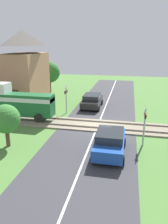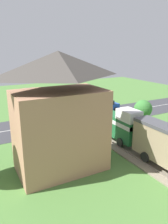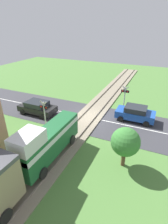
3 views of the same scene
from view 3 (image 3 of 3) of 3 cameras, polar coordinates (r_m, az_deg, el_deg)
ground_plane at (r=18.74m, az=1.50°, el=-1.79°), size 60.00×60.00×0.00m
road_surface at (r=18.73m, az=1.50°, el=-1.76°), size 48.00×6.40×0.02m
track_bed at (r=18.71m, az=1.50°, el=-1.61°), size 2.80×48.00×0.24m
car_near_crossing at (r=18.62m, az=16.40°, el=-0.36°), size 3.86×2.00×1.53m
car_far_side at (r=19.92m, az=-14.99°, el=1.53°), size 4.13×2.05×1.46m
crossing_signal_west_approach at (r=20.42m, az=13.17°, el=5.57°), size 0.90×0.18×2.81m
crossing_signal_east_approach at (r=16.44m, az=-12.84°, el=0.35°), size 0.90×0.18×2.81m
pedestrian_by_station at (r=13.42m, az=-24.60°, el=-13.87°), size 0.39×0.39×1.59m
tree_roadside_hedge at (r=12.00m, az=13.37°, el=-9.51°), size 1.96×1.96×2.97m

